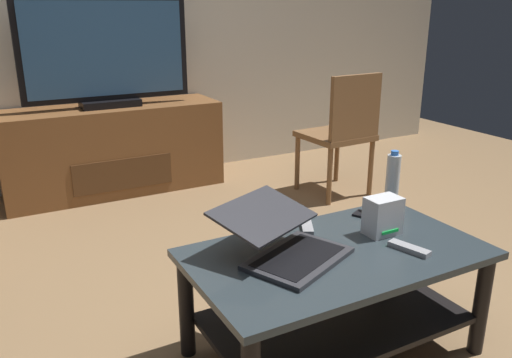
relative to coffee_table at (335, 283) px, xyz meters
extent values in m
plane|color=olive|center=(-0.13, 0.21, -0.31)|extent=(7.68, 7.68, 0.00)
cube|color=#2D383D|center=(0.00, 0.00, 0.12)|extent=(1.12, 0.63, 0.03)
cube|color=black|center=(0.00, 0.00, -0.15)|extent=(0.98, 0.56, 0.02)
cylinder|color=black|center=(0.51, -0.27, -0.10)|extent=(0.06, 0.06, 0.42)
cylinder|color=black|center=(-0.51, 0.27, -0.10)|extent=(0.06, 0.06, 0.42)
cylinder|color=black|center=(0.51, 0.27, -0.10)|extent=(0.06, 0.06, 0.42)
cube|color=brown|center=(-0.26, 2.36, 0.01)|extent=(1.56, 0.47, 0.64)
cube|color=#55351C|center=(-0.26, 2.12, -0.12)|extent=(0.70, 0.01, 0.22)
cube|color=black|center=(-0.26, 2.34, 0.35)|extent=(0.41, 0.20, 0.05)
cube|color=black|center=(-0.26, 2.34, 0.73)|extent=(1.17, 0.04, 0.71)
cube|color=#2D517A|center=(-0.26, 2.31, 0.73)|extent=(1.08, 0.01, 0.63)
cube|color=brown|center=(1.14, 1.55, 0.12)|extent=(0.46, 0.46, 0.04)
cube|color=brown|center=(1.15, 1.35, 0.35)|extent=(0.42, 0.06, 0.46)
cylinder|color=brown|center=(1.32, 1.75, -0.10)|extent=(0.04, 0.04, 0.41)
cylinder|color=brown|center=(0.94, 1.73, -0.10)|extent=(0.04, 0.04, 0.41)
cylinder|color=brown|center=(1.34, 1.37, -0.10)|extent=(0.04, 0.04, 0.41)
cylinder|color=brown|center=(0.96, 1.35, -0.10)|extent=(0.04, 0.04, 0.41)
cube|color=#333338|center=(-0.17, 0.00, 0.15)|extent=(0.45, 0.39, 0.02)
cube|color=black|center=(-0.17, 0.00, 0.16)|extent=(0.38, 0.32, 0.00)
cube|color=#333338|center=(-0.24, 0.15, 0.28)|extent=(0.44, 0.38, 0.08)
cube|color=#3F8CD8|center=(-0.24, 0.14, 0.28)|extent=(0.40, 0.34, 0.06)
cube|color=silver|center=(0.25, 0.04, 0.22)|extent=(0.14, 0.10, 0.15)
cube|color=#19D84C|center=(0.25, -0.01, 0.17)|extent=(0.08, 0.00, 0.01)
cylinder|color=silver|center=(0.46, 0.22, 0.27)|extent=(0.06, 0.06, 0.25)
cylinder|color=blue|center=(0.46, 0.22, 0.40)|extent=(0.03, 0.03, 0.02)
cube|color=black|center=(0.33, 0.20, 0.14)|extent=(0.13, 0.16, 0.01)
cube|color=#99999E|center=(0.24, -0.13, 0.15)|extent=(0.09, 0.17, 0.02)
cube|color=#99999E|center=(0.02, 0.23, 0.15)|extent=(0.12, 0.16, 0.02)
camera|label=1|loc=(-1.12, -1.42, 1.02)|focal=36.77mm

